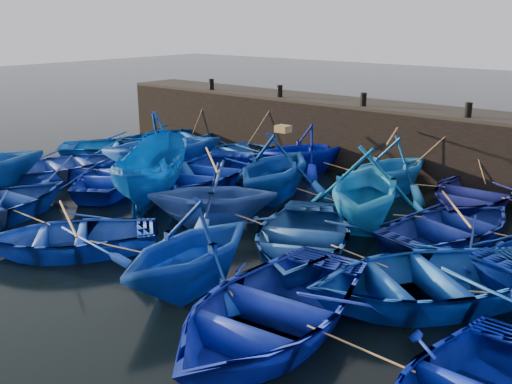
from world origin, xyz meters
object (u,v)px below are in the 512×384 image
Objects in this scene: wooden_crate at (283,129)px; boat_8 at (209,171)px; boat_13 at (65,165)px; boat_0 at (174,138)px.

boat_8 is at bearing -173.50° from wooden_crate.
boat_0 is at bearing -74.73° from boat_13.
wooden_crate is at bearing -149.06° from boat_13.
boat_0 is 6.45m from boat_8.
boat_13 is at bearing -173.05° from boat_8.
boat_0 is at bearing 127.49° from boat_8.
boat_0 reaches higher than boat_13.
boat_13 is 10.98× the size of wooden_crate.
boat_0 is 6.05m from boat_13.
boat_0 is 0.94× the size of boat_8.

